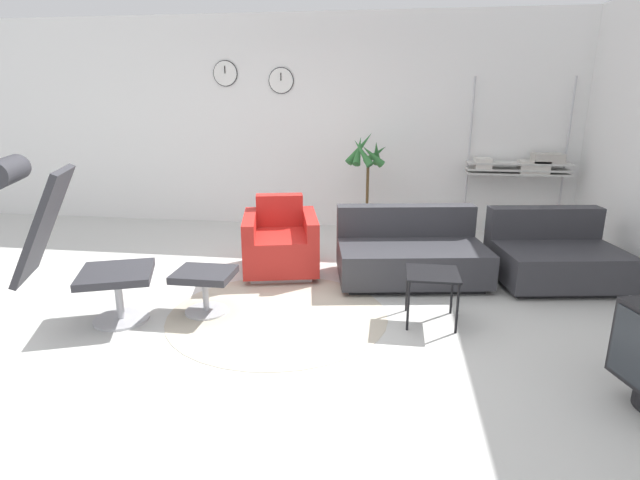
# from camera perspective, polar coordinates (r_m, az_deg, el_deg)

# --- Properties ---
(ground_plane) EXTENTS (12.00, 12.00, 0.00)m
(ground_plane) POSITION_cam_1_polar(r_m,az_deg,el_deg) (4.41, -4.87, -7.53)
(ground_plane) COLOR silver
(wall_back) EXTENTS (12.00, 0.09, 2.80)m
(wall_back) POSITION_cam_1_polar(r_m,az_deg,el_deg) (6.90, 0.34, 13.14)
(wall_back) COLOR white
(wall_back) RESTS_ON ground_plane
(round_rug) EXTENTS (1.84, 1.84, 0.01)m
(round_rug) POSITION_cam_1_polar(r_m,az_deg,el_deg) (4.24, -4.84, -8.45)
(round_rug) COLOR #BCB29E
(round_rug) RESTS_ON ground_plane
(lounge_chair) EXTENTS (1.15, 0.86, 1.34)m
(lounge_chair) POSITION_cam_1_polar(r_m,az_deg,el_deg) (4.27, -27.51, 0.84)
(lounge_chair) COLOR #BCBCC1
(lounge_chair) RESTS_ON ground_plane
(ottoman) EXTENTS (0.48, 0.41, 0.37)m
(ottoman) POSITION_cam_1_polar(r_m,az_deg,el_deg) (4.28, -13.04, -4.67)
(ottoman) COLOR #BCBCC1
(ottoman) RESTS_ON ground_plane
(armchair_red) EXTENTS (0.91, 1.00, 0.75)m
(armchair_red) POSITION_cam_1_polar(r_m,az_deg,el_deg) (5.18, -4.53, -0.49)
(armchair_red) COLOR silver
(armchair_red) RESTS_ON ground_plane
(couch_low) EXTENTS (1.54, 1.11, 0.69)m
(couch_low) POSITION_cam_1_polar(r_m,az_deg,el_deg) (5.03, 10.21, -1.66)
(couch_low) COLOR black
(couch_low) RESTS_ON ground_plane
(couch_second) EXTENTS (1.26, 1.07, 0.69)m
(couch_second) POSITION_cam_1_polar(r_m,az_deg,el_deg) (5.38, 25.16, -1.82)
(couch_second) COLOR black
(couch_second) RESTS_ON ground_plane
(side_table) EXTENTS (0.41, 0.41, 0.42)m
(side_table) POSITION_cam_1_polar(r_m,az_deg,el_deg) (4.07, 12.71, -4.25)
(side_table) COLOR black
(side_table) RESTS_ON ground_plane
(potted_plant) EXTENTS (0.57, 0.54, 1.35)m
(potted_plant) POSITION_cam_1_polar(r_m,az_deg,el_deg) (6.32, 5.35, 4.93)
(potted_plant) COLOR silver
(potted_plant) RESTS_ON ground_plane
(shelf_unit) EXTENTS (1.25, 0.28, 2.00)m
(shelf_unit) POSITION_cam_1_polar(r_m,az_deg,el_deg) (6.84, 22.14, 7.92)
(shelf_unit) COLOR #BCBCC1
(shelf_unit) RESTS_ON ground_plane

